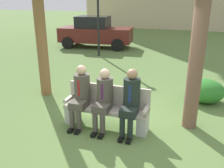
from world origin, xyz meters
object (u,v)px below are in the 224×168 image
at_px(seated_man_left, 81,93).
at_px(seated_man_right, 131,99).
at_px(shrub_near_bench, 205,91).
at_px(street_lamp, 98,3).
at_px(park_bench, 107,108).
at_px(shrub_mid_lawn, 205,91).
at_px(parked_car_near, 95,32).
at_px(seated_man_middle, 104,97).

bearing_deg(seated_man_left, seated_man_right, 0.10).
xyz_separation_m(shrub_near_bench, street_lamp, (-4.69, 4.19, 2.10)).
relative_size(park_bench, street_lamp, 0.45).
bearing_deg(street_lamp, seated_man_right, -63.35).
bearing_deg(shrub_mid_lawn, seated_man_left, -139.48).
relative_size(seated_man_left, street_lamp, 0.33).
relative_size(shrub_mid_lawn, street_lamp, 0.23).
bearing_deg(parked_car_near, shrub_mid_lawn, -47.06).
height_order(park_bench, parked_car_near, parked_car_near).
relative_size(shrub_mid_lawn, parked_car_near, 0.22).
bearing_deg(seated_man_left, parked_car_near, 110.18).
height_order(park_bench, shrub_mid_lawn, park_bench).
relative_size(seated_man_right, shrub_near_bench, 1.36).
distance_m(shrub_near_bench, shrub_mid_lawn, 0.04).
height_order(park_bench, seated_man_middle, seated_man_middle).
height_order(shrub_mid_lawn, parked_car_near, parked_car_near).
bearing_deg(street_lamp, parked_car_near, 116.33).
xyz_separation_m(shrub_near_bench, shrub_mid_lawn, (0.00, 0.02, -0.03)).
distance_m(park_bench, seated_man_right, 0.65).
distance_m(seated_man_left, shrub_mid_lawn, 3.44).
xyz_separation_m(shrub_near_bench, parked_car_near, (-5.62, 6.07, 0.53)).
bearing_deg(seated_man_left, shrub_near_bench, 40.26).
height_order(seated_man_middle, street_lamp, street_lamp).
bearing_deg(park_bench, shrub_mid_lawn, 45.70).
bearing_deg(seated_man_right, seated_man_left, -179.90).
bearing_deg(seated_man_middle, seated_man_right, 0.48).
relative_size(seated_man_middle, seated_man_right, 0.96).
xyz_separation_m(seated_man_middle, shrub_mid_lawn, (2.07, 2.21, -0.45)).
height_order(park_bench, seated_man_right, seated_man_right).
relative_size(shrub_near_bench, shrub_mid_lawn, 1.10).
relative_size(seated_man_left, shrub_near_bench, 1.34).
bearing_deg(shrub_mid_lawn, seated_man_right, -124.06).
relative_size(park_bench, shrub_near_bench, 1.82).
height_order(parked_car_near, street_lamp, street_lamp).
xyz_separation_m(seated_man_left, seated_man_right, (1.09, 0.00, 0.01)).
xyz_separation_m(seated_man_right, parked_car_near, (-4.13, 8.25, 0.08)).
distance_m(seated_man_left, shrub_near_bench, 3.41).
bearing_deg(seated_man_right, seated_man_middle, -179.52).
height_order(seated_man_middle, seated_man_right, seated_man_right).
height_order(seated_man_right, shrub_near_bench, seated_man_right).
xyz_separation_m(parked_car_near, street_lamp, (0.93, -1.88, 1.57)).
xyz_separation_m(seated_man_middle, seated_man_right, (0.57, 0.00, 0.03)).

